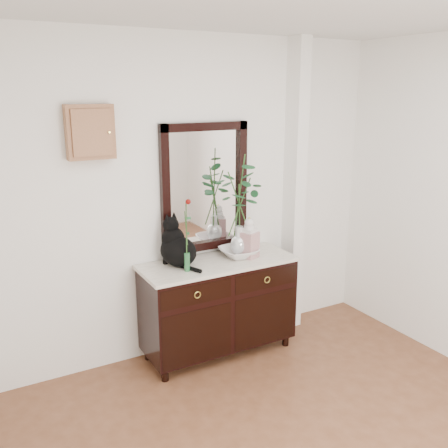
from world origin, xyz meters
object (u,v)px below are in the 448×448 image
ginger_jar (249,237)px  sideboard (218,302)px  lotus_bowl (239,252)px  cat (178,242)px

ginger_jar → sideboard: bearing=173.1°
sideboard → lotus_bowl: 0.47m
sideboard → cat: cat is taller
cat → ginger_jar: size_ratio=1.14×
cat → lotus_bowl: bearing=-27.2°
ginger_jar → cat: bearing=170.4°
lotus_bowl → ginger_jar: 0.16m
sideboard → cat: 0.67m
cat → lotus_bowl: 0.57m
lotus_bowl → ginger_jar: size_ratio=0.91×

